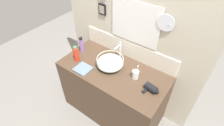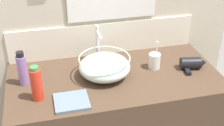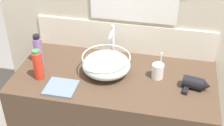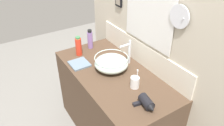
# 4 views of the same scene
# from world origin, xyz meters

# --- Properties ---
(vanity_counter) EXTENTS (1.34, 0.66, 0.82)m
(vanity_counter) POSITION_xyz_m (0.00, 0.00, 0.41)
(vanity_counter) COLOR #4C3828
(vanity_counter) RESTS_ON ground
(back_panel) EXTENTS (1.91, 0.09, 2.48)m
(back_panel) POSITION_xyz_m (0.00, 0.36, 1.24)
(back_panel) COLOR beige
(back_panel) RESTS_ON ground
(glass_bowl_sink) EXTENTS (0.32, 0.32, 0.13)m
(glass_bowl_sink) POSITION_xyz_m (-0.06, 0.02, 0.89)
(glass_bowl_sink) COLOR silver
(glass_bowl_sink) RESTS_ON vanity_counter
(faucet) EXTENTS (0.02, 0.13, 0.26)m
(faucet) POSITION_xyz_m (-0.06, 0.21, 0.97)
(faucet) COLOR silver
(faucet) RESTS_ON vanity_counter
(hair_drier) EXTENTS (0.18, 0.14, 0.08)m
(hair_drier) POSITION_xyz_m (0.52, -0.03, 0.86)
(hair_drier) COLOR black
(hair_drier) RESTS_ON vanity_counter
(toothbrush_cup) EXTENTS (0.08, 0.08, 0.19)m
(toothbrush_cup) POSITION_xyz_m (0.28, 0.04, 0.87)
(toothbrush_cup) COLOR white
(toothbrush_cup) RESTS_ON vanity_counter
(spray_bottle) EXTENTS (0.06, 0.06, 0.22)m
(spray_bottle) POSITION_xyz_m (-0.56, 0.05, 0.92)
(spray_bottle) COLOR #8C6BB2
(spray_bottle) RESTS_ON vanity_counter
(lotion_bottle) EXTENTS (0.06, 0.06, 0.21)m
(lotion_bottle) POSITION_xyz_m (-0.48, -0.13, 0.92)
(lotion_bottle) COLOR red
(lotion_bottle) RESTS_ON vanity_counter
(hand_towel) EXTENTS (0.19, 0.18, 0.02)m
(hand_towel) POSITION_xyz_m (-0.30, -0.21, 0.83)
(hand_towel) COLOR slate
(hand_towel) RESTS_ON vanity_counter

